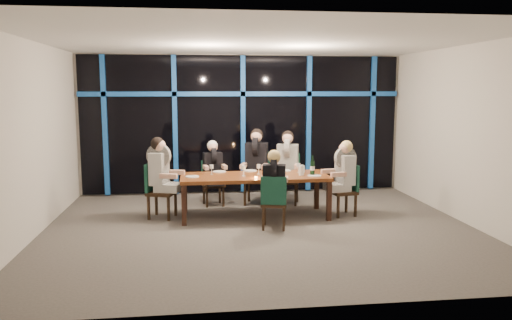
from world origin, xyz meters
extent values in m
plane|color=#5D5852|center=(0.00, 0.00, 0.00)|extent=(7.00, 7.00, 0.00)
cube|color=silver|center=(0.00, 3.00, 1.50)|extent=(7.00, 0.04, 3.00)
cube|color=silver|center=(0.00, -3.00, 1.50)|extent=(7.00, 0.04, 3.00)
cube|color=silver|center=(-3.50, 0.00, 1.50)|extent=(0.04, 6.00, 3.00)
cube|color=silver|center=(3.50, 0.00, 1.50)|extent=(0.04, 6.00, 3.00)
cube|color=white|center=(0.00, 0.00, 3.00)|extent=(7.00, 6.00, 0.04)
cube|color=black|center=(0.00, 2.94, 1.50)|extent=(6.86, 0.04, 2.94)
cube|color=#154EA5|center=(-2.90, 2.89, 1.50)|extent=(0.10, 0.10, 2.94)
cube|color=#154EA5|center=(-1.45, 2.89, 1.50)|extent=(0.10, 0.10, 2.94)
cube|color=#154EA5|center=(0.00, 2.89, 1.50)|extent=(0.10, 0.10, 2.94)
cube|color=#154EA5|center=(1.45, 2.89, 1.50)|extent=(0.10, 0.10, 2.94)
cube|color=#154EA5|center=(2.90, 2.89, 1.50)|extent=(0.10, 0.10, 2.94)
cube|color=#154EA5|center=(0.00, 2.89, 2.16)|extent=(6.86, 0.10, 0.10)
cube|color=#FF2D14|center=(1.10, 3.25, 2.15)|extent=(0.60, 0.05, 0.35)
cube|color=brown|center=(0.00, 0.80, 0.72)|extent=(2.60, 1.00, 0.06)
cube|color=black|center=(-1.24, 0.36, 0.34)|extent=(0.08, 0.08, 0.69)
cube|color=black|center=(1.24, 0.36, 0.34)|extent=(0.08, 0.08, 0.69)
cube|color=black|center=(-1.24, 1.24, 0.34)|extent=(0.08, 0.08, 0.69)
cube|color=black|center=(1.24, 1.24, 0.34)|extent=(0.08, 0.08, 0.69)
cube|color=black|center=(-0.69, 1.77, 0.40)|extent=(0.46, 0.46, 0.05)
cube|color=#174A37|center=(-0.72, 1.95, 0.64)|extent=(0.40, 0.11, 0.45)
cube|color=black|center=(-0.83, 1.59, 0.19)|extent=(0.04, 0.04, 0.38)
cube|color=black|center=(-0.51, 1.64, 0.19)|extent=(0.04, 0.04, 0.38)
cube|color=black|center=(-0.88, 1.91, 0.19)|extent=(0.04, 0.04, 0.38)
cube|color=black|center=(-0.56, 1.96, 0.19)|extent=(0.04, 0.04, 0.38)
cube|color=black|center=(0.15, 1.78, 0.47)|extent=(0.60, 0.60, 0.06)
cube|color=#174A37|center=(0.22, 1.98, 0.75)|extent=(0.46, 0.20, 0.52)
cube|color=black|center=(-0.09, 1.66, 0.22)|extent=(0.05, 0.05, 0.44)
cube|color=black|center=(0.27, 1.54, 0.22)|extent=(0.05, 0.05, 0.44)
cube|color=black|center=(0.03, 2.02, 0.22)|extent=(0.05, 0.05, 0.44)
cube|color=black|center=(0.39, 1.90, 0.22)|extent=(0.05, 0.05, 0.44)
cube|color=black|center=(0.76, 1.72, 0.46)|extent=(0.57, 0.57, 0.06)
cube|color=#174A37|center=(0.82, 1.92, 0.74)|extent=(0.46, 0.18, 0.51)
cube|color=black|center=(0.53, 1.59, 0.21)|extent=(0.05, 0.05, 0.43)
cube|color=black|center=(0.89, 1.49, 0.21)|extent=(0.05, 0.05, 0.43)
cube|color=black|center=(0.63, 1.95, 0.21)|extent=(0.05, 0.05, 0.43)
cube|color=black|center=(0.99, 1.85, 0.21)|extent=(0.05, 0.05, 0.43)
cube|color=black|center=(-1.63, 0.91, 0.45)|extent=(0.57, 0.57, 0.06)
cube|color=#174A37|center=(-1.82, 0.97, 0.73)|extent=(0.18, 0.45, 0.50)
cube|color=black|center=(-1.51, 0.69, 0.21)|extent=(0.05, 0.05, 0.42)
cube|color=black|center=(-1.40, 1.03, 0.21)|extent=(0.05, 0.05, 0.42)
cube|color=black|center=(-1.86, 0.79, 0.21)|extent=(0.05, 0.05, 0.42)
cube|color=black|center=(-1.75, 1.14, 0.21)|extent=(0.05, 0.05, 0.42)
cube|color=black|center=(1.58, 0.69, 0.43)|extent=(0.50, 0.50, 0.06)
cube|color=#174A37|center=(1.77, 0.73, 0.69)|extent=(0.13, 0.43, 0.48)
cube|color=black|center=(1.38, 0.83, 0.20)|extent=(0.04, 0.04, 0.40)
cube|color=black|center=(1.45, 0.49, 0.20)|extent=(0.04, 0.04, 0.40)
cube|color=black|center=(1.72, 0.89, 0.20)|extent=(0.04, 0.04, 0.40)
cube|color=black|center=(1.78, 0.56, 0.20)|extent=(0.04, 0.04, 0.40)
cube|color=black|center=(0.22, 0.01, 0.41)|extent=(0.49, 0.49, 0.05)
cube|color=#174A37|center=(0.19, -0.16, 0.66)|extent=(0.41, 0.13, 0.46)
cube|color=black|center=(0.42, 0.14, 0.19)|extent=(0.04, 0.04, 0.38)
cube|color=black|center=(0.10, 0.21, 0.19)|extent=(0.04, 0.04, 0.38)
cube|color=black|center=(0.35, -0.18, 0.19)|extent=(0.04, 0.04, 0.38)
cube|color=black|center=(0.03, -0.11, 0.19)|extent=(0.04, 0.04, 0.38)
cube|color=black|center=(-0.68, 1.67, 0.49)|extent=(0.38, 0.42, 0.13)
cube|color=black|center=(-0.70, 1.81, 0.79)|extent=(0.39, 0.27, 0.50)
cylinder|color=black|center=(-0.70, 1.81, 0.98)|extent=(0.15, 0.39, 0.38)
sphere|color=tan|center=(-0.70, 1.79, 1.15)|extent=(0.19, 0.19, 0.19)
sphere|color=silver|center=(-0.70, 1.83, 1.17)|extent=(0.21, 0.21, 0.21)
cube|color=tan|center=(-0.84, 1.57, 0.79)|extent=(0.11, 0.28, 0.07)
cube|color=tan|center=(-0.49, 1.62, 0.79)|extent=(0.11, 0.28, 0.07)
cube|color=black|center=(0.11, 1.66, 0.58)|extent=(0.50, 0.54, 0.15)
cube|color=black|center=(0.16, 1.82, 0.92)|extent=(0.48, 0.37, 0.59)
cylinder|color=black|center=(0.16, 1.82, 1.15)|extent=(0.24, 0.45, 0.44)
sphere|color=tan|center=(0.16, 1.80, 1.34)|extent=(0.22, 0.22, 0.22)
sphere|color=black|center=(0.17, 1.84, 1.37)|extent=(0.24, 0.24, 0.24)
cube|color=tan|center=(-0.11, 1.65, 0.79)|extent=(0.18, 0.32, 0.08)
cube|color=tan|center=(0.28, 1.52, 0.79)|extent=(0.18, 0.32, 0.08)
cube|color=black|center=(0.73, 1.60, 0.56)|extent=(0.47, 0.51, 0.14)
cube|color=black|center=(0.77, 1.76, 0.90)|extent=(0.46, 0.35, 0.57)
cylinder|color=black|center=(0.77, 1.76, 1.12)|extent=(0.22, 0.44, 0.43)
sphere|color=tan|center=(0.77, 1.74, 1.31)|extent=(0.21, 0.21, 0.21)
sphere|color=black|center=(0.78, 1.78, 1.34)|extent=(0.23, 0.23, 0.23)
cube|color=tan|center=(0.51, 1.58, 0.79)|extent=(0.16, 0.32, 0.08)
cube|color=tan|center=(0.90, 1.47, 0.79)|extent=(0.16, 0.32, 0.08)
cube|color=black|center=(-1.52, 0.88, 0.55)|extent=(0.51, 0.47, 0.14)
cube|color=black|center=(-1.67, 0.92, 0.89)|extent=(0.35, 0.46, 0.56)
cylinder|color=black|center=(-1.67, 0.92, 1.11)|extent=(0.43, 0.22, 0.42)
sphere|color=tan|center=(-1.65, 0.92, 1.29)|extent=(0.21, 0.21, 0.21)
sphere|color=black|center=(-1.69, 0.93, 1.32)|extent=(0.23, 0.23, 0.23)
cube|color=tan|center=(-1.50, 0.66, 0.79)|extent=(0.31, 0.17, 0.08)
cube|color=tan|center=(-1.38, 1.04, 0.79)|extent=(0.31, 0.17, 0.08)
cube|color=black|center=(1.47, 0.67, 0.52)|extent=(0.46, 0.41, 0.13)
cube|color=black|center=(1.62, 0.70, 0.84)|extent=(0.30, 0.42, 0.53)
cylinder|color=black|center=(1.62, 0.70, 1.05)|extent=(0.41, 0.17, 0.40)
sphere|color=tan|center=(1.60, 0.70, 1.22)|extent=(0.20, 0.20, 0.20)
sphere|color=tan|center=(1.64, 0.70, 1.25)|extent=(0.22, 0.22, 0.22)
cube|color=tan|center=(1.36, 0.84, 0.79)|extent=(0.30, 0.13, 0.08)
cube|color=tan|center=(1.43, 0.47, 0.79)|extent=(0.30, 0.13, 0.08)
cube|color=black|center=(0.25, 0.12, 0.50)|extent=(0.40, 0.44, 0.13)
cube|color=black|center=(0.22, -0.02, 0.80)|extent=(0.40, 0.29, 0.51)
cylinder|color=black|center=(0.22, -0.02, 1.00)|extent=(0.17, 0.39, 0.38)
sphere|color=tan|center=(0.22, 0.00, 1.17)|extent=(0.19, 0.19, 0.19)
sphere|color=tan|center=(0.21, -0.04, 1.19)|extent=(0.21, 0.21, 0.21)
cube|color=tan|center=(0.44, 0.15, 0.79)|extent=(0.13, 0.28, 0.07)
cube|color=tan|center=(0.08, 0.23, 0.79)|extent=(0.13, 0.28, 0.07)
cylinder|color=white|center=(-0.60, 1.22, 0.76)|extent=(0.24, 0.24, 0.01)
cylinder|color=white|center=(-0.02, 1.25, 0.76)|extent=(0.24, 0.24, 0.01)
cylinder|color=white|center=(0.61, 1.18, 0.76)|extent=(0.24, 0.24, 0.01)
cylinder|color=white|center=(-1.10, 0.75, 0.76)|extent=(0.24, 0.24, 0.01)
cylinder|color=white|center=(1.03, 0.59, 0.76)|extent=(0.24, 0.24, 0.01)
cylinder|color=white|center=(0.34, 0.56, 0.76)|extent=(0.24, 0.24, 0.01)
cylinder|color=black|center=(1.01, 0.66, 0.88)|extent=(0.08, 0.08, 0.26)
cylinder|color=black|center=(1.01, 0.66, 1.06)|extent=(0.03, 0.03, 0.10)
cylinder|color=silver|center=(1.01, 0.66, 0.88)|extent=(0.08, 0.08, 0.07)
cylinder|color=white|center=(0.82, 0.69, 0.84)|extent=(0.10, 0.10, 0.18)
cylinder|color=white|center=(0.88, 0.69, 0.86)|extent=(0.01, 0.01, 0.13)
cylinder|color=#F39449|center=(-0.01, 0.49, 0.77)|extent=(0.05, 0.05, 0.03)
cylinder|color=silver|center=(-0.20, 0.74, 0.75)|extent=(0.07, 0.07, 0.01)
cylinder|color=silver|center=(-0.20, 0.74, 0.81)|extent=(0.01, 0.01, 0.10)
cylinder|color=silver|center=(-0.20, 0.74, 0.90)|extent=(0.07, 0.07, 0.07)
cylinder|color=silver|center=(0.09, 0.91, 0.75)|extent=(0.06, 0.06, 0.01)
cylinder|color=silver|center=(0.09, 0.91, 0.81)|extent=(0.01, 0.01, 0.10)
cylinder|color=silver|center=(0.09, 0.91, 0.89)|extent=(0.07, 0.07, 0.07)
cylinder|color=silver|center=(0.41, 0.71, 0.75)|extent=(0.06, 0.06, 0.01)
cylinder|color=silver|center=(0.41, 0.71, 0.80)|extent=(0.01, 0.01, 0.09)
cylinder|color=silver|center=(0.41, 0.71, 0.88)|extent=(0.06, 0.06, 0.06)
cylinder|color=white|center=(-0.75, 0.98, 0.75)|extent=(0.06, 0.06, 0.01)
cylinder|color=white|center=(-0.75, 0.98, 0.81)|extent=(0.01, 0.01, 0.10)
cylinder|color=white|center=(-0.75, 0.98, 0.89)|extent=(0.07, 0.07, 0.07)
cylinder|color=white|center=(0.82, 0.95, 0.75)|extent=(0.06, 0.06, 0.01)
cylinder|color=white|center=(0.82, 0.95, 0.81)|extent=(0.01, 0.01, 0.10)
cylinder|color=white|center=(0.82, 0.95, 0.89)|extent=(0.07, 0.07, 0.07)
camera|label=1|loc=(-1.05, -7.83, 2.26)|focal=35.00mm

